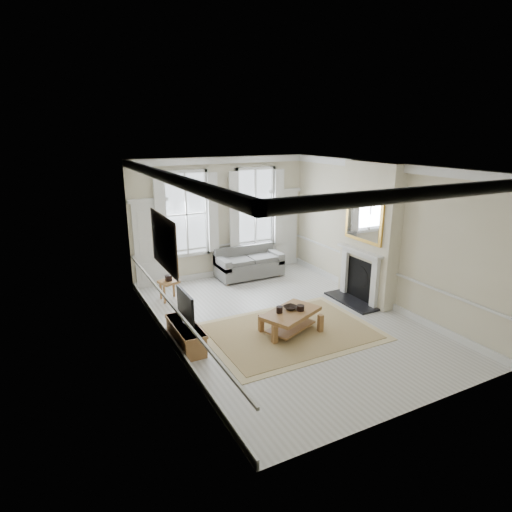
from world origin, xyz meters
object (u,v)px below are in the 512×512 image
tv_stand (186,335)px  sofa (248,264)px  coffee_table (291,315)px  side_table (169,285)px

tv_stand → sofa: bearing=47.4°
tv_stand → coffee_table: bearing=-11.4°
sofa → coffee_table: size_ratio=1.28×
sofa → tv_stand: sofa is taller
sofa → tv_stand: size_ratio=1.46×
sofa → coffee_table: sofa is taller
sofa → coffee_table: bearing=-102.3°
sofa → side_table: bearing=-164.4°
sofa → tv_stand: 4.34m
coffee_table → tv_stand: (-2.14, 0.43, -0.16)m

